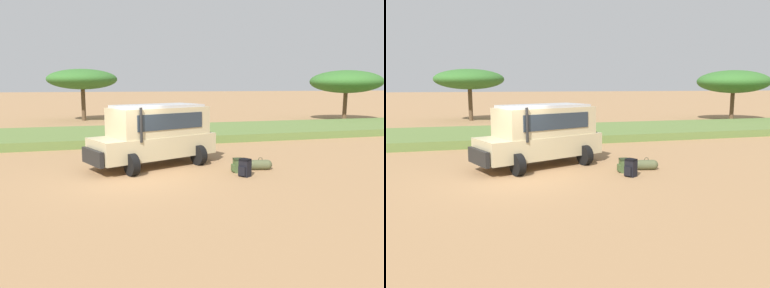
# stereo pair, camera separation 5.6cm
# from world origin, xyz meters

# --- Properties ---
(ground_plane) EXTENTS (320.00, 320.00, 0.00)m
(ground_plane) POSITION_xyz_m (0.00, 0.00, 0.00)
(ground_plane) COLOR #9E754C
(grass_bank) EXTENTS (120.00, 7.00, 0.44)m
(grass_bank) POSITION_xyz_m (0.00, 10.10, 0.22)
(grass_bank) COLOR #5B7538
(grass_bank) RESTS_ON ground_plane
(safari_vehicle) EXTENTS (5.40, 3.78, 2.44)m
(safari_vehicle) POSITION_xyz_m (1.14, 1.89, 1.29)
(safari_vehicle) COLOR tan
(safari_vehicle) RESTS_ON ground_plane
(backpack_beside_front_wheel) EXTENTS (0.47, 0.46, 0.64)m
(backpack_beside_front_wheel) POSITION_xyz_m (3.83, -0.77, 0.31)
(backpack_beside_front_wheel) COLOR black
(backpack_beside_front_wheel) RESTS_ON ground_plane
(backpack_cluster_center) EXTENTS (0.46, 0.43, 0.51)m
(backpack_cluster_center) POSITION_xyz_m (3.85, -0.08, 0.25)
(backpack_cluster_center) COLOR #42562D
(backpack_cluster_center) RESTS_ON ground_plane
(duffel_bag_low_black_case) EXTENTS (0.90, 0.48, 0.48)m
(duffel_bag_low_black_case) POSITION_xyz_m (4.84, 0.06, 0.19)
(duffel_bag_low_black_case) COLOR #4C5133
(duffel_bag_low_black_case) RESTS_ON ground_plane
(acacia_tree_left_mid) EXTENTS (6.12, 5.39, 4.60)m
(acacia_tree_left_mid) POSITION_xyz_m (-1.86, 22.40, 3.68)
(acacia_tree_left_mid) COLOR brown
(acacia_tree_left_mid) RESTS_ON ground_plane
(acacia_tree_centre_back) EXTENTS (6.63, 5.66, 4.50)m
(acacia_tree_centre_back) POSITION_xyz_m (21.06, 16.47, 3.47)
(acacia_tree_centre_back) COLOR brown
(acacia_tree_centre_back) RESTS_ON ground_plane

